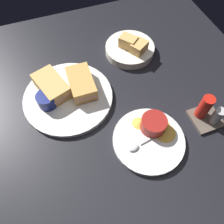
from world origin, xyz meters
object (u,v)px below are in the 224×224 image
(sandwich_half_far, at_px, (52,86))
(spoon_by_gravy_ramekin, at_px, (136,146))
(condiment_caddy, at_px, (208,113))
(sandwich_half_near, at_px, (81,83))
(spoon_by_dark_ramekin, at_px, (62,95))
(bread_basket_rear, at_px, (130,48))
(ramekin_dark_sauce, at_px, (47,100))
(plate_sandwich_main, at_px, (68,97))
(plate_chips_companion, at_px, (148,140))
(ramekin_light_gravy, at_px, (154,124))

(sandwich_half_far, relative_size, spoon_by_gravy_ramekin, 1.49)
(spoon_by_gravy_ramekin, height_order, condiment_caddy, condiment_caddy)
(sandwich_half_near, bearing_deg, spoon_by_dark_ramekin, -82.47)
(sandwich_half_near, bearing_deg, spoon_by_gravy_ramekin, 18.38)
(sandwich_half_near, height_order, spoon_by_dark_ramekin, sandwich_half_near)
(bread_basket_rear, bearing_deg, condiment_caddy, 17.00)
(ramekin_dark_sauce, xyz_separation_m, condiment_caddy, (0.21, 0.45, -0.01))
(sandwich_half_near, bearing_deg, plate_sandwich_main, -73.48)
(spoon_by_dark_ramekin, bearing_deg, plate_chips_companion, 39.86)
(ramekin_dark_sauce, bearing_deg, sandwich_half_near, 101.64)
(spoon_by_dark_ramekin, relative_size, plate_chips_companion, 0.46)
(plate_sandwich_main, distance_m, bread_basket_rear, 0.31)
(condiment_caddy, bearing_deg, bread_basket_rear, -163.00)
(plate_sandwich_main, bearing_deg, sandwich_half_near, 106.52)
(plate_sandwich_main, height_order, spoon_by_gravy_ramekin, spoon_by_gravy_ramekin)
(plate_chips_companion, xyz_separation_m, ramekin_light_gravy, (-0.03, 0.03, 0.03))
(spoon_by_dark_ramekin, bearing_deg, condiment_caddy, 60.22)
(ramekin_light_gravy, height_order, bread_basket_rear, bread_basket_rear)
(sandwich_half_near, height_order, spoon_by_gravy_ramekin, sandwich_half_near)
(sandwich_half_far, relative_size, spoon_by_dark_ramekin, 1.50)
(plate_chips_companion, xyz_separation_m, spoon_by_gravy_ramekin, (0.01, -0.05, 0.01))
(sandwich_half_near, height_order, ramekin_dark_sauce, sandwich_half_near)
(spoon_by_dark_ramekin, bearing_deg, ramekin_light_gravy, 47.48)
(sandwich_half_near, relative_size, spoon_by_dark_ramekin, 1.36)
(plate_sandwich_main, height_order, ramekin_light_gravy, ramekin_light_gravy)
(plate_sandwich_main, xyz_separation_m, plate_chips_companion, (0.23, 0.18, 0.00))
(sandwich_half_near, distance_m, ramekin_light_gravy, 0.27)
(plate_sandwich_main, bearing_deg, bread_basket_rear, 115.10)
(bread_basket_rear, relative_size, condiment_caddy, 1.95)
(sandwich_half_near, xyz_separation_m, ramekin_dark_sauce, (0.02, -0.12, -0.00))
(spoon_by_dark_ramekin, relative_size, bread_basket_rear, 0.53)
(spoon_by_dark_ramekin, distance_m, plate_chips_companion, 0.31)
(plate_sandwich_main, relative_size, condiment_caddy, 3.10)
(ramekin_dark_sauce, bearing_deg, sandwich_half_far, 151.99)
(plate_sandwich_main, height_order, sandwich_half_near, sandwich_half_near)
(ramekin_light_gravy, bearing_deg, bread_basket_rear, 168.85)
(plate_sandwich_main, bearing_deg, condiment_caddy, 59.95)
(sandwich_half_far, height_order, plate_chips_companion, sandwich_half_far)
(plate_sandwich_main, bearing_deg, spoon_by_gravy_ramekin, 29.95)
(spoon_by_dark_ramekin, bearing_deg, bread_basket_rear, 112.79)
(sandwich_half_near, bearing_deg, sandwich_half_far, -103.48)
(ramekin_light_gravy, relative_size, bread_basket_rear, 0.41)
(sandwich_half_far, xyz_separation_m, ramekin_dark_sauce, (0.05, -0.03, -0.00))
(spoon_by_dark_ramekin, relative_size, spoon_by_gravy_ramekin, 0.99)
(plate_sandwich_main, relative_size, bread_basket_rear, 1.59)
(condiment_caddy, bearing_deg, ramekin_light_gravy, -96.79)
(ramekin_dark_sauce, bearing_deg, bread_basket_rear, 112.00)
(ramekin_light_gravy, height_order, spoon_by_gravy_ramekin, ramekin_light_gravy)
(bread_basket_rear, bearing_deg, spoon_by_dark_ramekin, -67.21)
(spoon_by_dark_ramekin, bearing_deg, sandwich_half_near, 97.53)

